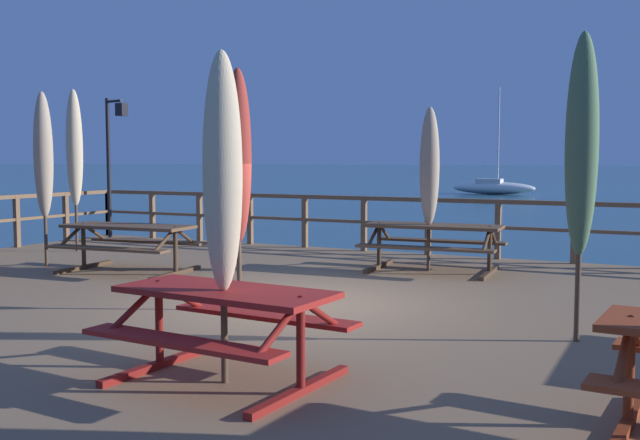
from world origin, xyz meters
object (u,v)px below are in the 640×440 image
Objects in this scene: patio_umbrella_tall_back_left at (582,146)px; sailboat_distant at (493,187)px; patio_umbrella_tall_mid_right at (223,174)px; patio_umbrella_short_front at (430,167)px; picnic_table_back_left at (128,237)px; picnic_table_front_left at (225,314)px; patio_umbrella_short_back at (43,156)px; lamp_post_hooked at (113,146)px; picnic_table_mid_right at (433,237)px; patio_umbrella_tall_back_right at (74,149)px; patio_umbrella_tall_front at (238,157)px.

patio_umbrella_tall_back_left is 47.85m from sailboat_distant.
patio_umbrella_tall_mid_right is 6.59m from patio_umbrella_short_front.
picnic_table_front_left is (4.76, -4.23, -0.01)m from picnic_table_back_left.
sailboat_distant is (-3.38, 44.82, -2.10)m from patio_umbrella_short_back.
picnic_table_back_left is 5.01m from patio_umbrella_short_front.
sailboat_distant reaches higher than picnic_table_back_left.
patio_umbrella_tall_back_left is at bearing 49.28° from patio_umbrella_tall_mid_right.
patio_umbrella_short_back is 0.92× the size of lamp_post_hooked.
patio_umbrella_tall_back_right is (-7.13, -0.67, 1.46)m from picnic_table_mid_right.
patio_umbrella_tall_front is (-1.48, 2.46, 1.29)m from picnic_table_front_left.
patio_umbrella_tall_mid_right is 0.84× the size of patio_umbrella_tall_back_right.
patio_umbrella_short_front is 0.35× the size of sailboat_distant.
picnic_table_front_left is 1.16m from patio_umbrella_tall_mid_right.
picnic_table_mid_right is 4.39m from patio_umbrella_tall_front.
sailboat_distant is (-8.34, 46.44, -2.06)m from patio_umbrella_tall_front.
patio_umbrella_tall_front is (3.29, -1.76, 1.28)m from picnic_table_back_left.
patio_umbrella_tall_back_right reaches higher than patio_umbrella_short_back.
patio_umbrella_short_front reaches higher than picnic_table_back_left.
patio_umbrella_tall_mid_right is at bearing -38.12° from patio_umbrella_tall_back_right.
picnic_table_mid_right is 0.30× the size of sailboat_distant.
picnic_table_mid_right is (4.38, 2.29, 0.00)m from picnic_table_back_left.
lamp_post_hooked is at bearing -88.00° from sailboat_distant.
picnic_table_front_left is 0.60× the size of patio_umbrella_tall_back_right.
picnic_table_front_left is at bearing -131.70° from patio_umbrella_tall_back_left.
sailboat_distant is (-9.82, 48.90, -0.77)m from picnic_table_front_left.
sailboat_distant is (-9.37, 42.39, -1.91)m from patio_umbrella_short_front.
picnic_table_mid_right is 0.85× the size of patio_umbrella_tall_mid_right.
lamp_post_hooked is at bearing 117.03° from patio_umbrella_short_back.
picnic_table_front_left is 0.25× the size of sailboat_distant.
patio_umbrella_tall_back_right is (-7.06, -0.66, 0.33)m from patio_umbrella_short_front.
picnic_table_back_left is at bearing 167.86° from patio_umbrella_tall_back_left.
patio_umbrella_short_back is 1.10× the size of patio_umbrella_tall_mid_right.
patio_umbrella_tall_front is (-1.10, -4.06, 1.28)m from picnic_table_mid_right.
picnic_table_mid_right is (-0.38, 6.52, 0.01)m from picnic_table_front_left.
patio_umbrella_tall_back_left reaches higher than patio_umbrella_short_back.
patio_umbrella_tall_front reaches higher than picnic_table_back_left.
patio_umbrella_tall_mid_right is at bearing -59.23° from patio_umbrella_tall_front.
picnic_table_back_left is 1.19× the size of picnic_table_front_left.
patio_umbrella_tall_front is 0.38× the size of sailboat_distant.
patio_umbrella_short_front is (-0.45, 6.51, 1.14)m from picnic_table_front_left.
patio_umbrella_tall_mid_right is at bearing -86.44° from picnic_table_mid_right.
patio_umbrella_tall_back_left is 1.14× the size of patio_umbrella_tall_mid_right.
patio_umbrella_short_back is at bearing -58.80° from patio_umbrella_tall_back_right.
patio_umbrella_short_back is 1.11× the size of patio_umbrella_short_front.
picnic_table_mid_right is at bearing -9.74° from lamp_post_hooked.
patio_umbrella_short_back is at bearing -62.97° from lamp_post_hooked.
patio_umbrella_tall_mid_right reaches higher than picnic_table_front_left.
patio_umbrella_tall_front is 4.18m from patio_umbrella_short_front.
patio_umbrella_tall_mid_right is (0.03, -0.06, 1.15)m from picnic_table_front_left.
picnic_table_front_left is at bearing -37.93° from patio_umbrella_tall_back_right.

